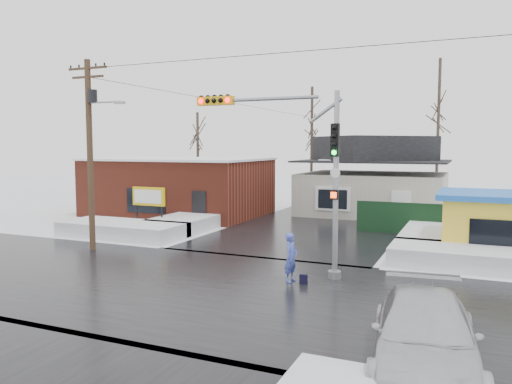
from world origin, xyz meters
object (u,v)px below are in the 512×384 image
at_px(kiosk, 491,223).
at_px(car, 425,336).
at_px(pedestrian, 291,258).
at_px(marquee_sign, 149,198).
at_px(utility_pole, 91,143).
at_px(traffic_signal, 296,158).

relative_size(kiosk, car, 0.83).
bearing_deg(pedestrian, marquee_sign, 64.64).
relative_size(utility_pole, kiosk, 1.96).
height_order(traffic_signal, kiosk, traffic_signal).
distance_m(traffic_signal, utility_pole, 10.39).
bearing_deg(marquee_sign, traffic_signal, -29.72).
bearing_deg(kiosk, traffic_signal, -135.16).
distance_m(traffic_signal, marquee_sign, 13.42).
xyz_separation_m(utility_pole, car, (15.71, -7.33, -4.31)).
bearing_deg(kiosk, utility_pole, -159.56).
bearing_deg(marquee_sign, pedestrian, -33.06).
xyz_separation_m(marquee_sign, car, (16.78, -13.33, -1.12)).
bearing_deg(marquee_sign, car, -38.45).
height_order(kiosk, car, kiosk).
distance_m(kiosk, car, 13.95).
distance_m(utility_pole, pedestrian, 11.49).
height_order(pedestrian, car, pedestrian).
bearing_deg(traffic_signal, pedestrian, -78.58).
bearing_deg(pedestrian, utility_pole, 89.16).
bearing_deg(kiosk, pedestrian, -130.30).
relative_size(traffic_signal, kiosk, 1.52).
height_order(marquee_sign, pedestrian, marquee_sign).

